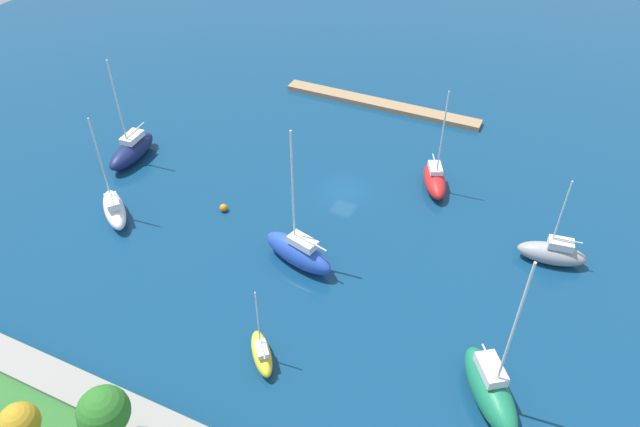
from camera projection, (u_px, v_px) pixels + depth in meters
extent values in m
plane|color=navy|center=(344.00, 191.00, 64.68)|extent=(160.00, 160.00, 0.00)
cube|color=#997A56|center=(381.00, 104.00, 79.01)|extent=(27.08, 2.21, 0.64)
sphere|color=#AD841E|center=(19.00, 423.00, 37.97)|extent=(2.68, 2.68, 2.68)
sphere|color=#286B23|center=(104.00, 412.00, 37.93)|extent=(3.45, 3.45, 3.45)
ellipsoid|color=#2347B2|center=(298.00, 253.00, 55.05)|extent=(8.08, 4.20, 2.71)
cube|color=silver|center=(303.00, 242.00, 53.64)|extent=(3.05, 2.05, 0.76)
cylinder|color=silver|center=(293.00, 190.00, 50.60)|extent=(0.19, 0.19, 11.86)
cylinder|color=silver|center=(310.00, 242.00, 52.87)|extent=(3.71, 1.10, 0.15)
ellipsoid|color=gray|center=(551.00, 254.00, 55.44)|extent=(6.52, 3.08, 2.04)
cube|color=silver|center=(561.00, 244.00, 54.44)|extent=(2.42, 1.64, 0.77)
cylinder|color=silver|center=(561.00, 215.00, 52.49)|extent=(0.15, 0.15, 7.43)
cylinder|color=silver|center=(568.00, 240.00, 53.99)|extent=(2.58, 0.48, 0.12)
ellipsoid|color=white|center=(114.00, 210.00, 60.51)|extent=(6.32, 5.86, 2.06)
cube|color=silver|center=(112.00, 202.00, 59.24)|extent=(2.60, 2.48, 0.76)
cylinder|color=silver|center=(101.00, 161.00, 57.03)|extent=(0.16, 0.16, 9.61)
cylinder|color=silver|center=(112.00, 199.00, 58.69)|extent=(1.83, 1.61, 0.13)
ellipsoid|color=yellow|center=(262.00, 354.00, 46.83)|extent=(4.10, 4.42, 1.60)
cube|color=silver|center=(262.00, 349.00, 45.90)|extent=(1.74, 1.82, 0.47)
cylinder|color=silver|center=(258.00, 320.00, 44.54)|extent=(0.11, 0.11, 6.11)
cylinder|color=silver|center=(262.00, 350.00, 45.39)|extent=(1.31, 1.50, 0.09)
ellipsoid|color=#19724C|center=(490.00, 390.00, 43.60)|extent=(6.63, 7.90, 2.68)
cube|color=silver|center=(491.00, 369.00, 42.95)|extent=(2.90, 3.20, 0.84)
cylinder|color=silver|center=(513.00, 330.00, 38.53)|extent=(0.19, 0.19, 12.32)
cylinder|color=silver|center=(490.00, 360.00, 42.91)|extent=(1.77, 2.44, 0.15)
ellipsoid|color=#141E4C|center=(132.00, 151.00, 68.64)|extent=(3.24, 7.95, 2.37)
cube|color=silver|center=(132.00, 137.00, 68.10)|extent=(1.82, 2.91, 0.72)
cylinder|color=silver|center=(118.00, 104.00, 64.29)|extent=(0.19, 0.19, 10.40)
cylinder|color=silver|center=(135.00, 130.00, 68.35)|extent=(0.40, 3.60, 0.15)
ellipsoid|color=red|center=(435.00, 181.00, 64.38)|extent=(4.72, 6.73, 2.11)
cube|color=silver|center=(435.00, 168.00, 63.93)|extent=(2.18, 2.65, 0.55)
cylinder|color=silver|center=(442.00, 135.00, 60.28)|extent=(0.15, 0.15, 9.99)
cylinder|color=silver|center=(435.00, 161.00, 64.15)|extent=(1.36, 2.73, 0.12)
sphere|color=orange|center=(224.00, 208.00, 61.73)|extent=(0.84, 0.84, 0.84)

